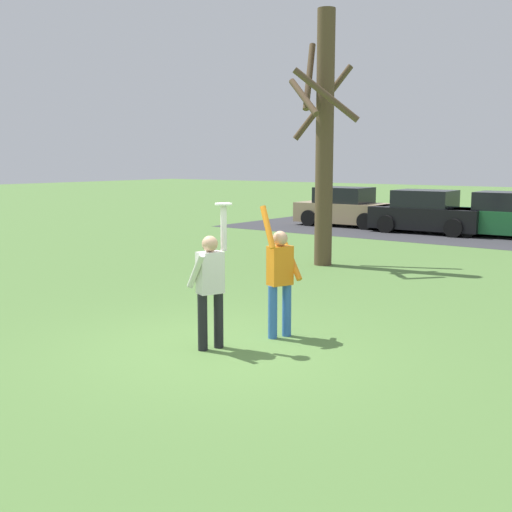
{
  "coord_description": "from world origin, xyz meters",
  "views": [
    {
      "loc": [
        5.9,
        -7.0,
        2.72
      ],
      "look_at": [
        0.08,
        0.69,
        1.28
      ],
      "focal_mm": 45.71,
      "sensor_mm": 36.0,
      "label": 1
    }
  ],
  "objects_px": {
    "parked_car_tan": "(346,208)",
    "parked_car_green": "(511,217)",
    "parked_car_black": "(427,213)",
    "frisbee_disc": "(223,204)",
    "bare_tree_tall": "(324,134)",
    "person_defender": "(280,275)",
    "person_catcher": "(210,282)"
  },
  "relations": [
    {
      "from": "parked_car_green",
      "to": "bare_tree_tall",
      "type": "xyz_separation_m",
      "value": [
        -2.12,
        -9.17,
        2.63
      ]
    },
    {
      "from": "frisbee_disc",
      "to": "parked_car_black",
      "type": "xyz_separation_m",
      "value": [
        -3.59,
        16.1,
        -1.37
      ]
    },
    {
      "from": "person_catcher",
      "to": "parked_car_tan",
      "type": "distance_m",
      "value": 18.18
    },
    {
      "from": "parked_car_tan",
      "to": "parked_car_green",
      "type": "distance_m",
      "value": 6.59
    },
    {
      "from": "person_defender",
      "to": "parked_car_green",
      "type": "bearing_deg",
      "value": -155.24
    },
    {
      "from": "frisbee_disc",
      "to": "parked_car_green",
      "type": "height_order",
      "value": "frisbee_disc"
    },
    {
      "from": "frisbee_disc",
      "to": "parked_car_green",
      "type": "distance_m",
      "value": 16.53
    },
    {
      "from": "person_defender",
      "to": "parked_car_black",
      "type": "distance_m",
      "value": 15.7
    },
    {
      "from": "person_defender",
      "to": "bare_tree_tall",
      "type": "relative_size",
      "value": 0.32
    },
    {
      "from": "person_defender",
      "to": "parked_car_green",
      "type": "distance_m",
      "value": 15.59
    },
    {
      "from": "person_catcher",
      "to": "person_defender",
      "type": "xyz_separation_m",
      "value": [
        0.43,
        1.12,
        -0.0
      ]
    },
    {
      "from": "parked_car_tan",
      "to": "person_catcher",
      "type": "bearing_deg",
      "value": -68.81
    },
    {
      "from": "parked_car_tan",
      "to": "parked_car_green",
      "type": "height_order",
      "value": "same"
    },
    {
      "from": "parked_car_black",
      "to": "parked_car_green",
      "type": "bearing_deg",
      "value": 4.89
    },
    {
      "from": "person_defender",
      "to": "parked_car_black",
      "type": "xyz_separation_m",
      "value": [
        -3.94,
        15.19,
        -0.25
      ]
    },
    {
      "from": "person_catcher",
      "to": "parked_car_tan",
      "type": "height_order",
      "value": "person_catcher"
    },
    {
      "from": "parked_car_black",
      "to": "person_defender",
      "type": "bearing_deg",
      "value": -77.53
    },
    {
      "from": "parked_car_black",
      "to": "parked_car_green",
      "type": "relative_size",
      "value": 1.0
    },
    {
      "from": "frisbee_disc",
      "to": "bare_tree_tall",
      "type": "distance_m",
      "value": 7.91
    },
    {
      "from": "parked_car_black",
      "to": "bare_tree_tall",
      "type": "distance_m",
      "value": 9.23
    },
    {
      "from": "parked_car_tan",
      "to": "parked_car_black",
      "type": "bearing_deg",
      "value": -8.13
    },
    {
      "from": "parked_car_black",
      "to": "parked_car_green",
      "type": "distance_m",
      "value": 2.95
    },
    {
      "from": "parked_car_tan",
      "to": "bare_tree_tall",
      "type": "relative_size",
      "value": 0.65
    },
    {
      "from": "frisbee_disc",
      "to": "bare_tree_tall",
      "type": "xyz_separation_m",
      "value": [
        -2.79,
        7.29,
        1.26
      ]
    },
    {
      "from": "person_defender",
      "to": "parked_car_green",
      "type": "xyz_separation_m",
      "value": [
        -1.02,
        15.55,
        -0.25
      ]
    },
    {
      "from": "person_defender",
      "to": "parked_car_black",
      "type": "height_order",
      "value": "person_defender"
    },
    {
      "from": "parked_car_green",
      "to": "bare_tree_tall",
      "type": "height_order",
      "value": "bare_tree_tall"
    },
    {
      "from": "parked_car_black",
      "to": "bare_tree_tall",
      "type": "relative_size",
      "value": 0.65
    },
    {
      "from": "person_catcher",
      "to": "person_defender",
      "type": "distance_m",
      "value": 1.2
    },
    {
      "from": "frisbee_disc",
      "to": "person_catcher",
      "type": "bearing_deg",
      "value": -111.01
    },
    {
      "from": "parked_car_tan",
      "to": "bare_tree_tall",
      "type": "height_order",
      "value": "bare_tree_tall"
    },
    {
      "from": "person_defender",
      "to": "frisbee_disc",
      "type": "bearing_deg",
      "value": -0.0
    }
  ]
}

